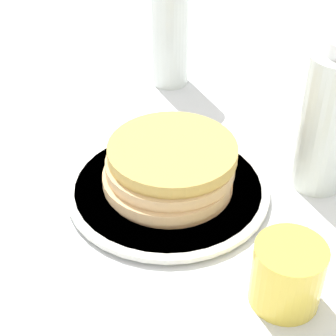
# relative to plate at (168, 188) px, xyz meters

# --- Properties ---
(ground_plane) EXTENTS (4.00, 4.00, 0.00)m
(ground_plane) POSITION_rel_plate_xyz_m (-0.00, 0.02, -0.01)
(ground_plane) COLOR white
(plate) EXTENTS (0.26, 0.26, 0.01)m
(plate) POSITION_rel_plate_xyz_m (0.00, 0.00, 0.00)
(plate) COLOR silver
(plate) RESTS_ON ground_plane
(pancake_stack) EXTENTS (0.18, 0.17, 0.06)m
(pancake_stack) POSITION_rel_plate_xyz_m (0.00, -0.00, 0.03)
(pancake_stack) COLOR #E4AB75
(pancake_stack) RESTS_ON plate
(juice_glass) EXTENTS (0.07, 0.07, 0.07)m
(juice_glass) POSITION_rel_plate_xyz_m (-0.17, -0.12, 0.03)
(juice_glass) COLOR yellow
(juice_glass) RESTS_ON ground_plane
(water_bottle_near) EXTENTS (0.06, 0.06, 0.24)m
(water_bottle_near) POSITION_rel_plate_xyz_m (0.30, 0.00, 0.11)
(water_bottle_near) COLOR silver
(water_bottle_near) RESTS_ON ground_plane
(water_bottle_mid) EXTENTS (0.07, 0.07, 0.20)m
(water_bottle_mid) POSITION_rel_plate_xyz_m (0.02, -0.20, 0.09)
(water_bottle_mid) COLOR silver
(water_bottle_mid) RESTS_ON ground_plane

